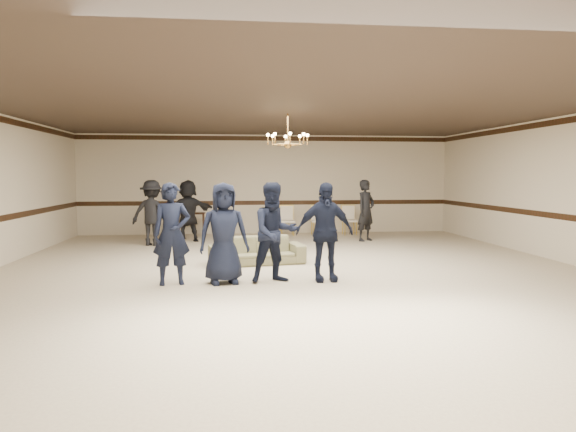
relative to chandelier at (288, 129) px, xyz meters
name	(u,v)px	position (x,y,z in m)	size (l,w,h in m)	color
room	(293,191)	(0.00, -1.00, -1.28)	(12.01, 14.01, 3.21)	beige
chair_rail	(267,203)	(0.00, 5.99, -1.88)	(12.00, 0.02, 0.14)	black
crown_molding	(267,138)	(0.00, 5.99, 0.21)	(12.00, 0.02, 0.14)	black
chandelier	(288,129)	(0.00, 0.00, 0.00)	(0.94, 0.94, 0.89)	#B9843B
boy_a	(172,234)	(-2.24, -1.87, -1.98)	(0.65, 0.43, 1.78)	black
boy_b	(224,233)	(-1.34, -1.87, -1.98)	(0.87, 0.57, 1.78)	black
boy_c	(275,232)	(-0.44, -1.87, -1.98)	(0.87, 0.68, 1.78)	black
boy_d	(325,232)	(0.46, -1.87, -1.98)	(1.05, 0.44, 1.78)	black
settee	(257,250)	(-0.66, 0.10, -2.58)	(2.01, 0.78, 0.59)	#666444
adult_left	(152,213)	(-3.31, 3.37, -1.99)	(1.14, 0.66, 1.77)	black
adult_mid	(188,211)	(-2.41, 4.07, -1.99)	(1.64, 0.52, 1.77)	black
adult_right	(366,210)	(2.69, 3.67, -1.99)	(0.65, 0.42, 1.77)	black
banquet_chair_left	(287,221)	(0.57, 5.25, -2.41)	(0.45, 0.45, 0.93)	beige
banquet_chair_mid	(319,221)	(1.57, 5.25, -2.41)	(0.45, 0.45, 0.93)	beige
banquet_chair_right	(349,220)	(2.57, 5.25, -2.41)	(0.45, 0.45, 0.93)	beige
console_table	(191,224)	(-2.43, 5.45, -2.51)	(0.88, 0.37, 0.74)	black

